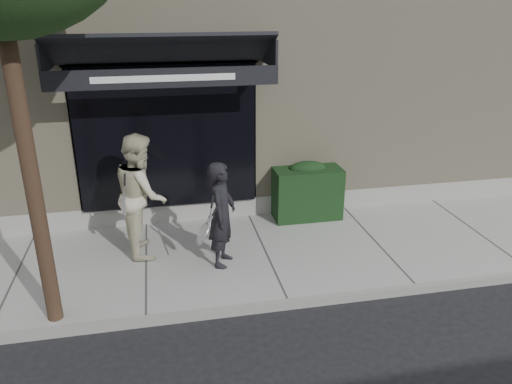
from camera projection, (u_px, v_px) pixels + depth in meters
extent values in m
plane|color=black|center=(265.00, 257.00, 8.59)|extent=(80.00, 80.00, 0.00)
cube|color=#969690|center=(265.00, 254.00, 8.57)|extent=(20.00, 3.00, 0.12)
cube|color=gray|center=(288.00, 304.00, 7.15)|extent=(20.00, 0.10, 0.14)
cube|color=tan|center=(222.00, 59.00, 12.14)|extent=(14.00, 7.00, 5.50)
cube|color=gray|center=(247.00, 206.00, 10.05)|extent=(14.02, 0.42, 0.50)
cube|color=black|center=(167.00, 137.00, 9.06)|extent=(3.20, 0.30, 2.60)
cube|color=gray|center=(76.00, 139.00, 8.90)|extent=(0.08, 0.40, 2.60)
cube|color=gray|center=(252.00, 130.00, 9.50)|extent=(0.08, 0.40, 2.60)
cube|color=gray|center=(162.00, 60.00, 8.71)|extent=(3.36, 0.40, 0.12)
cube|color=black|center=(162.00, 49.00, 7.98)|extent=(3.60, 1.03, 0.55)
cube|color=black|center=(164.00, 78.00, 7.66)|extent=(3.60, 0.05, 0.30)
cube|color=white|center=(164.00, 78.00, 7.64)|extent=(2.20, 0.01, 0.10)
cube|color=black|center=(45.00, 56.00, 7.68)|extent=(0.04, 1.00, 0.45)
cube|color=black|center=(270.00, 52.00, 8.34)|extent=(0.04, 1.00, 0.45)
cube|color=black|center=(307.00, 193.00, 9.71)|extent=(1.30, 0.70, 1.00)
ellipsoid|color=black|center=(308.00, 168.00, 9.52)|extent=(0.71, 0.38, 0.27)
cylinder|color=black|center=(28.00, 157.00, 5.93)|extent=(0.20, 0.20, 4.80)
imported|color=black|center=(222.00, 215.00, 7.84)|extent=(0.62, 0.74, 1.72)
torus|color=silver|center=(208.00, 227.00, 7.62)|extent=(0.08, 0.31, 0.30)
cylinder|color=silver|center=(208.00, 227.00, 7.62)|extent=(0.06, 0.27, 0.27)
cylinder|color=silver|center=(208.00, 227.00, 7.62)|extent=(0.18, 0.02, 0.05)
cylinder|color=black|center=(208.00, 227.00, 7.62)|extent=(0.20, 0.04, 0.07)
torus|color=silver|center=(203.00, 234.00, 7.53)|extent=(0.22, 0.33, 0.28)
cylinder|color=silver|center=(203.00, 234.00, 7.53)|extent=(0.18, 0.29, 0.24)
cylinder|color=silver|center=(203.00, 234.00, 7.53)|extent=(0.17, 0.04, 0.11)
cylinder|color=black|center=(203.00, 234.00, 7.53)|extent=(0.19, 0.06, 0.13)
imported|color=beige|center=(141.00, 194.00, 8.19)|extent=(0.87, 1.07, 2.05)
torus|color=silver|center=(124.00, 205.00, 7.81)|extent=(0.11, 0.31, 0.30)
cylinder|color=silver|center=(124.00, 205.00, 7.81)|extent=(0.08, 0.27, 0.27)
cylinder|color=silver|center=(124.00, 205.00, 7.81)|extent=(0.18, 0.05, 0.04)
cylinder|color=black|center=(124.00, 205.00, 7.81)|extent=(0.20, 0.07, 0.05)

